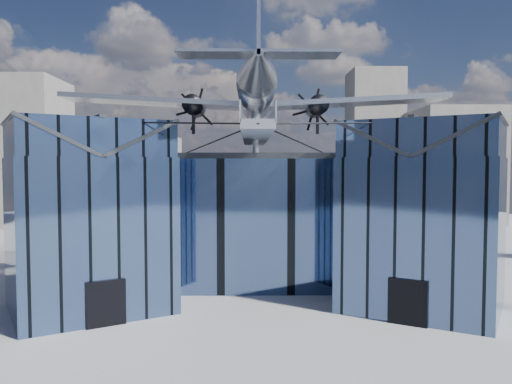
{
  "coord_description": "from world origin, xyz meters",
  "views": [
    {
      "loc": [
        -0.4,
        -32.11,
        8.99
      ],
      "look_at": [
        0.0,
        2.0,
        7.2
      ],
      "focal_mm": 35.0,
      "sensor_mm": 36.0,
      "label": 1
    }
  ],
  "objects": [
    {
      "name": "bg_towers",
      "position": [
        1.45,
        50.49,
        10.01
      ],
      "size": [
        77.0,
        24.5,
        26.0
      ],
      "color": "slate",
      "rests_on": "ground"
    },
    {
      "name": "museum",
      "position": [
        0.0,
        5.82,
        5.54
      ],
      "size": [
        32.88,
        24.5,
        17.6
      ],
      "color": "#405782",
      "rests_on": "ground"
    },
    {
      "name": "ground_plane",
      "position": [
        0.0,
        0.0,
        0.0
      ],
      "size": [
        120.0,
        120.0,
        0.0
      ],
      "primitive_type": "plane",
      "color": "gray"
    }
  ]
}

